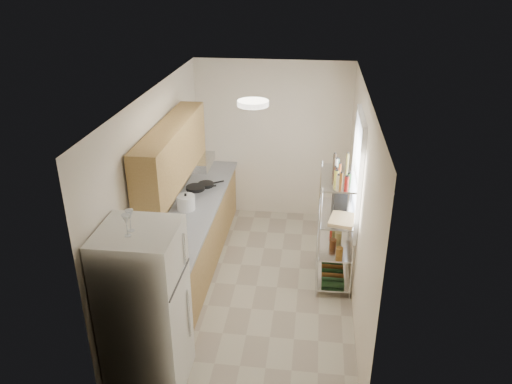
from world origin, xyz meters
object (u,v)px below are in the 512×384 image
(frying_pan_large, at_px, (195,188))
(refrigerator, at_px, (145,310))
(espresso_machine, at_px, (340,197))
(cutting_board, at_px, (343,219))
(rice_cooker, at_px, (186,202))

(frying_pan_large, bearing_deg, refrigerator, -109.26)
(refrigerator, distance_m, espresso_machine, 2.92)
(refrigerator, relative_size, cutting_board, 4.49)
(rice_cooker, height_order, espresso_machine, espresso_machine)
(rice_cooker, bearing_deg, refrigerator, -86.47)
(rice_cooker, relative_size, cutting_board, 0.63)
(cutting_board, relative_size, espresso_machine, 1.30)
(frying_pan_large, bearing_deg, rice_cooker, -110.25)
(refrigerator, relative_size, espresso_machine, 5.86)
(refrigerator, relative_size, frying_pan_large, 6.35)
(frying_pan_large, distance_m, espresso_machine, 2.16)
(rice_cooker, relative_size, espresso_machine, 0.82)
(rice_cooker, relative_size, frying_pan_large, 0.89)
(cutting_board, xyz_separation_m, espresso_machine, (-0.03, 0.34, 0.14))
(cutting_board, distance_m, espresso_machine, 0.37)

